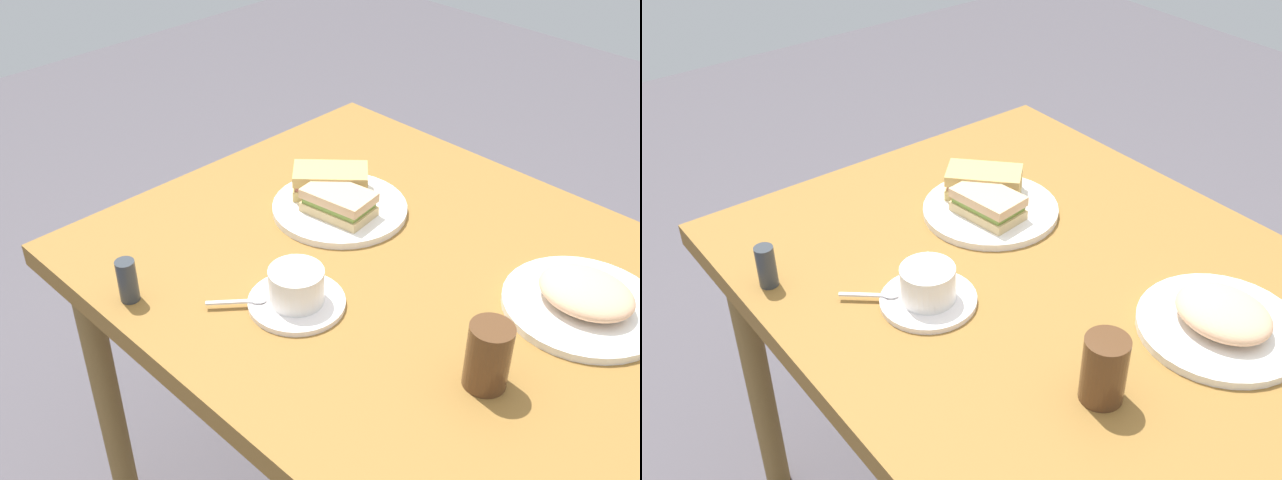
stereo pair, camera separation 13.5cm
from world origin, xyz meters
TOP-DOWN VIEW (x-y plane):
  - dining_table at (0.00, 0.00)m, footprint 1.05×0.86m
  - sandwich_plate at (0.20, -0.06)m, footprint 0.26×0.26m
  - sandwich_front at (0.18, -0.04)m, footprint 0.14×0.10m
  - sandwich_back at (0.25, -0.08)m, footprint 0.16×0.15m
  - coffee_saucer at (0.05, 0.19)m, footprint 0.16×0.16m
  - coffee_cup at (0.06, 0.19)m, footprint 0.11×0.09m
  - spoon at (0.11, 0.25)m, footprint 0.07×0.08m
  - side_plate at (-0.28, -0.12)m, footprint 0.26×0.26m
  - side_food_pile at (-0.28, -0.12)m, footprint 0.15×0.13m
  - salt_shaker at (0.26, 0.38)m, footprint 0.03×0.03m
  - drinking_glass at (-0.26, 0.12)m, footprint 0.06×0.06m

SIDE VIEW (x-z plane):
  - dining_table at x=0.00m, z-range 0.28..0.99m
  - coffee_saucer at x=0.05m, z-range 0.72..0.73m
  - sandwich_plate at x=0.20m, z-range 0.72..0.73m
  - side_plate at x=-0.28m, z-range 0.72..0.73m
  - spoon at x=0.11m, z-range 0.73..0.73m
  - side_food_pile at x=-0.28m, z-range 0.73..0.78m
  - salt_shaker at x=0.26m, z-range 0.72..0.79m
  - sandwich_front at x=0.18m, z-range 0.73..0.78m
  - sandwich_back at x=0.25m, z-range 0.73..0.78m
  - coffee_cup at x=0.06m, z-range 0.73..0.79m
  - drinking_glass at x=-0.26m, z-range 0.72..0.82m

